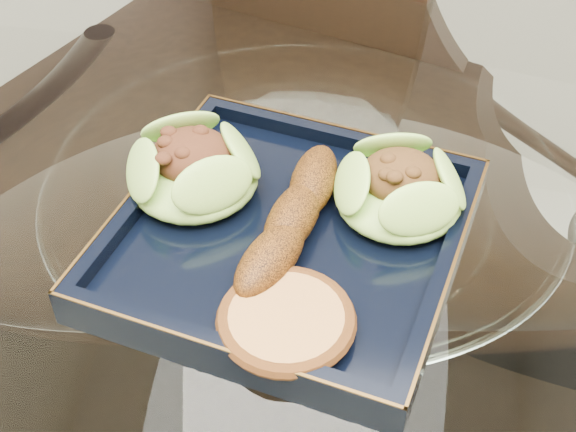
# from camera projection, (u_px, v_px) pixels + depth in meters

# --- Properties ---
(dining_table) EXTENTS (1.13, 1.13, 0.77)m
(dining_table) POSITION_uv_depth(u_px,v_px,m) (302.00, 342.00, 0.80)
(dining_table) COLOR white
(dining_table) RESTS_ON ground
(dining_chair) EXTENTS (0.48, 0.48, 0.88)m
(dining_chair) POSITION_uv_depth(u_px,v_px,m) (263.00, 173.00, 1.15)
(dining_chair) COLOR black
(dining_chair) RESTS_ON ground
(navy_plate) EXTENTS (0.32, 0.32, 0.02)m
(navy_plate) POSITION_uv_depth(u_px,v_px,m) (288.00, 243.00, 0.66)
(navy_plate) COLOR black
(navy_plate) RESTS_ON dining_table
(lettuce_wrap_left) EXTENTS (0.12, 0.12, 0.04)m
(lettuce_wrap_left) POSITION_uv_depth(u_px,v_px,m) (193.00, 172.00, 0.67)
(lettuce_wrap_left) COLOR olive
(lettuce_wrap_left) RESTS_ON navy_plate
(lettuce_wrap_right) EXTENTS (0.12, 0.12, 0.04)m
(lettuce_wrap_right) POSITION_uv_depth(u_px,v_px,m) (399.00, 192.00, 0.66)
(lettuce_wrap_right) COLOR #69AC32
(lettuce_wrap_right) RESTS_ON navy_plate
(roasted_plantain) EXTENTS (0.07, 0.18, 0.03)m
(roasted_plantain) POSITION_uv_depth(u_px,v_px,m) (293.00, 217.00, 0.64)
(roasted_plantain) COLOR #60310A
(roasted_plantain) RESTS_ON navy_plate
(crumb_patty) EXTENTS (0.10, 0.10, 0.02)m
(crumb_patty) POSITION_uv_depth(u_px,v_px,m) (286.00, 323.00, 0.57)
(crumb_patty) COLOR #C07C40
(crumb_patty) RESTS_ON navy_plate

